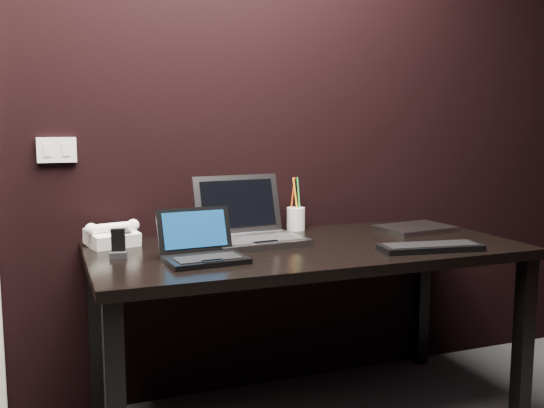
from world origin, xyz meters
name	(u,v)px	position (x,y,z in m)	size (l,w,h in m)	color
wall_back	(207,106)	(0.00, 1.80, 1.30)	(4.00, 4.00, 0.00)	black
wall_switch	(57,150)	(-0.62, 1.79, 1.12)	(0.15, 0.02, 0.10)	silver
desk	(307,264)	(0.30, 1.40, 0.66)	(1.70, 0.80, 0.74)	black
netbook	(202,250)	(-0.16, 1.29, 0.78)	(0.29, 0.27, 0.18)	black
silver_laptop	(250,230)	(0.11, 1.54, 0.79)	(0.42, 0.38, 0.27)	#95949A
ext_keyboard	(430,247)	(0.71, 1.14, 0.75)	(0.41, 0.19, 0.03)	black
closed_laptop	(415,228)	(0.90, 1.53, 0.75)	(0.35, 0.27, 0.02)	gray
desk_phone	(112,236)	(-0.43, 1.67, 0.78)	(0.23, 0.21, 0.11)	white
mobile_phone	(118,247)	(-0.43, 1.45, 0.78)	(0.07, 0.06, 0.10)	black
pen_cup	(296,218)	(0.40, 1.74, 0.80)	(0.09, 0.09, 0.24)	silver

